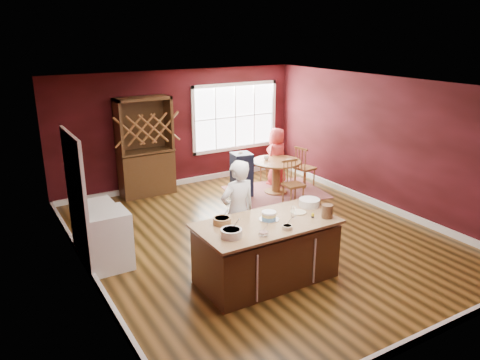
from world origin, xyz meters
name	(u,v)px	position (x,y,z in m)	size (l,w,h in m)	color
room_shell	(261,165)	(0.00, 0.00, 1.35)	(7.00, 7.00, 7.00)	brown
window	(235,117)	(1.50, 3.47, 1.50)	(2.36, 0.10, 1.66)	white
doorway	(77,203)	(-2.97, 0.60, 1.02)	(0.08, 1.26, 2.13)	white
kitchen_island	(266,252)	(-0.74, -1.29, 0.44)	(2.05, 1.07, 0.92)	#462E1C
dining_table	(276,170)	(1.62, 1.83, 0.53)	(1.11, 1.11, 0.75)	brown
baker	(238,212)	(-0.80, -0.57, 0.84)	(0.62, 0.40, 1.69)	white
layer_cake	(269,216)	(-0.66, -1.22, 0.98)	(0.30, 0.30, 0.12)	white
bowl_blue	(231,233)	(-1.43, -1.46, 0.98)	(0.29, 0.29, 0.11)	silver
bowl_yellow	(222,221)	(-1.32, -1.01, 0.97)	(0.26, 0.26, 0.10)	olive
bowl_pink	(264,234)	(-1.03, -1.64, 0.95)	(0.15, 0.15, 0.05)	silver
bowl_olive	(287,227)	(-0.63, -1.63, 0.95)	(0.15, 0.15, 0.06)	beige
drinking_glass	(294,212)	(-0.30, -1.34, 1.00)	(0.08, 0.08, 0.17)	white
dinner_plate	(298,212)	(-0.13, -1.23, 0.93)	(0.24, 0.24, 0.02)	beige
white_tub	(309,203)	(0.20, -1.09, 0.98)	(0.33, 0.33, 0.11)	silver
stoneware_crock	(327,211)	(0.12, -1.60, 1.02)	(0.17, 0.17, 0.20)	brown
toy_figurine	(313,215)	(-0.07, -1.50, 0.96)	(0.05, 0.05, 0.08)	yellow
rug	(276,192)	(1.62, 1.83, 0.01)	(2.10, 1.63, 0.01)	brown
chair_east	(305,166)	(2.47, 1.86, 0.49)	(0.41, 0.39, 0.98)	brown
chair_south	(293,183)	(1.50, 1.03, 0.48)	(0.40, 0.38, 0.96)	brown
chair_north	(270,161)	(2.01, 2.67, 0.50)	(0.42, 0.40, 0.99)	brown
seated_woman	(277,156)	(1.97, 2.32, 0.69)	(0.67, 0.44, 1.37)	#CB3739
high_chair	(242,174)	(0.84, 2.05, 0.51)	(0.41, 0.41, 1.02)	#1C243A
toddler	(240,159)	(0.87, 2.18, 0.81)	(0.18, 0.14, 0.26)	#8CA5BF
table_plate	(290,160)	(1.90, 1.70, 0.76)	(0.19, 0.19, 0.01)	beige
table_cup	(266,158)	(1.46, 2.01, 0.80)	(0.11, 0.11, 0.09)	white
hutch	(145,147)	(-0.93, 3.22, 1.09)	(1.19, 0.50, 2.19)	#3E2313
washer	(108,240)	(-2.64, 0.28, 0.46)	(0.64, 0.62, 0.93)	white
dryer	(97,227)	(-2.64, 0.92, 0.43)	(0.59, 0.57, 0.86)	silver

